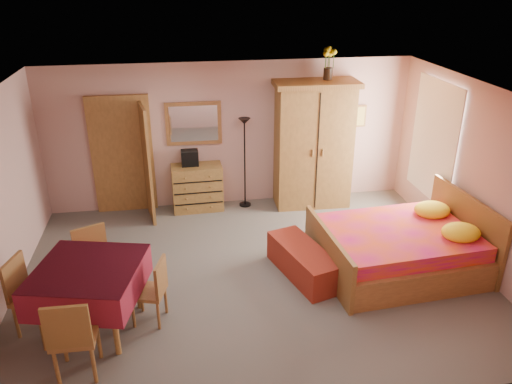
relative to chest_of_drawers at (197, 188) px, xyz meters
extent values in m
plane|color=#66615A|center=(0.64, -2.27, -0.42)|extent=(6.50, 6.50, 0.00)
plane|color=brown|center=(0.64, -2.27, 2.18)|extent=(6.50, 6.50, 0.00)
cube|color=tan|center=(0.64, 0.23, 0.88)|extent=(6.50, 0.10, 2.60)
cube|color=tan|center=(0.64, -4.77, 0.88)|extent=(6.50, 0.10, 2.60)
cube|color=tan|center=(3.89, -2.27, 0.88)|extent=(0.10, 5.00, 2.60)
cube|color=#9E6B35|center=(-1.26, 0.20, 0.61)|extent=(1.06, 0.12, 2.15)
cube|color=white|center=(3.85, -1.07, 1.03)|extent=(0.08, 1.40, 1.95)
cube|color=#D8BF59|center=(2.99, 0.20, 1.13)|extent=(0.30, 0.04, 0.40)
cube|color=olive|center=(0.00, 0.00, 0.00)|extent=(0.90, 0.47, 0.84)
cube|color=white|center=(0.00, 0.21, 1.13)|extent=(0.97, 0.07, 0.76)
cube|color=black|center=(-0.11, 0.05, 0.56)|extent=(0.30, 0.22, 0.28)
cube|color=black|center=(0.86, 0.01, 0.41)|extent=(0.28, 0.28, 1.66)
cube|color=olive|center=(2.09, -0.08, 0.72)|extent=(1.47, 0.79, 2.28)
cube|color=yellow|center=(2.30, -0.03, 2.14)|extent=(0.23, 0.23, 0.55)
cube|color=#C61368|center=(2.72, -2.46, 0.10)|extent=(2.36, 1.92, 1.03)
cube|color=maroon|center=(1.35, -2.41, -0.20)|extent=(0.84, 1.40, 0.44)
cube|color=maroon|center=(-1.43, -3.11, 0.01)|extent=(1.42, 1.42, 0.86)
cube|color=#9A6634|center=(-1.50, -3.85, 0.09)|extent=(0.47, 0.47, 1.01)
cube|color=olive|center=(-1.45, -2.47, 0.06)|extent=(0.58, 0.58, 0.96)
cube|color=#AF753B|center=(-2.09, -3.04, 0.06)|extent=(0.54, 0.54, 0.97)
cube|color=#9B6534|center=(-0.77, -3.08, 0.01)|extent=(0.48, 0.48, 0.86)
camera|label=1|loc=(-0.30, -8.27, 3.59)|focal=35.00mm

